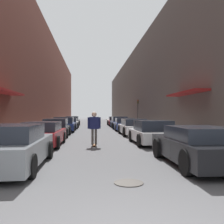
# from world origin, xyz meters

# --- Properties ---
(ground) EXTENTS (150.28, 150.28, 0.00)m
(ground) POSITION_xyz_m (0.00, 27.32, 0.00)
(ground) COLOR #515154
(curb_strip_left) EXTENTS (1.80, 68.31, 0.12)m
(curb_strip_left) POSITION_xyz_m (-4.87, 34.15, 0.06)
(curb_strip_left) COLOR gray
(curb_strip_left) RESTS_ON ground
(curb_strip_right) EXTENTS (1.80, 68.31, 0.12)m
(curb_strip_right) POSITION_xyz_m (4.87, 34.15, 0.06)
(curb_strip_right) COLOR gray
(curb_strip_right) RESTS_ON ground
(building_row_left) EXTENTS (4.90, 68.31, 12.72)m
(building_row_left) POSITION_xyz_m (-7.77, 34.15, 6.36)
(building_row_left) COLOR brown
(building_row_left) RESTS_ON ground
(building_row_right) EXTENTS (4.90, 68.31, 10.84)m
(building_row_right) POSITION_xyz_m (7.77, 34.15, 5.42)
(building_row_right) COLOR #564C47
(building_row_right) RESTS_ON ground
(parked_car_left_0) EXTENTS (1.88, 4.58, 1.31)m
(parked_car_left_0) POSITION_xyz_m (-2.81, 4.96, 0.63)
(parked_car_left_0) COLOR gray
(parked_car_left_0) RESTS_ON ground
(parked_car_left_1) EXTENTS (1.95, 4.17, 1.24)m
(parked_car_left_1) POSITION_xyz_m (-2.87, 10.09, 0.60)
(parked_car_left_1) COLOR maroon
(parked_car_left_1) RESTS_ON ground
(parked_car_left_2) EXTENTS (1.88, 3.98, 1.29)m
(parked_car_left_2) POSITION_xyz_m (-2.90, 15.25, 0.62)
(parked_car_left_2) COLOR black
(parked_car_left_2) RESTS_ON ground
(parked_car_left_3) EXTENTS (2.02, 4.44, 1.33)m
(parked_car_left_3) POSITION_xyz_m (-2.85, 20.44, 0.64)
(parked_car_left_3) COLOR navy
(parked_car_left_3) RESTS_ON ground
(parked_car_left_4) EXTENTS (2.06, 3.92, 1.16)m
(parked_car_left_4) POSITION_xyz_m (-2.81, 25.30, 0.58)
(parked_car_left_4) COLOR #B7B7BC
(parked_car_left_4) RESTS_ON ground
(parked_car_left_5) EXTENTS (1.91, 4.77, 1.31)m
(parked_car_left_5) POSITION_xyz_m (-2.83, 30.81, 0.64)
(parked_car_left_5) COLOR #232326
(parked_car_left_5) RESTS_ON ground
(parked_car_right_0) EXTENTS (1.95, 4.57, 1.23)m
(parked_car_right_0) POSITION_xyz_m (2.91, 4.86, 0.61)
(parked_car_right_0) COLOR black
(parked_car_right_0) RESTS_ON ground
(parked_car_right_1) EXTENTS (2.05, 4.16, 1.28)m
(parked_car_right_1) POSITION_xyz_m (2.86, 10.43, 0.62)
(parked_car_right_1) COLOR silver
(parked_car_right_1) RESTS_ON ground
(parked_car_right_2) EXTENTS (1.92, 4.69, 1.25)m
(parked_car_right_2) POSITION_xyz_m (2.82, 16.14, 0.61)
(parked_car_right_2) COLOR silver
(parked_car_right_2) RESTS_ON ground
(parked_car_right_3) EXTENTS (2.03, 4.23, 1.22)m
(parked_car_right_3) POSITION_xyz_m (2.88, 21.56, 0.59)
(parked_car_right_3) COLOR navy
(parked_car_right_3) RESTS_ON ground
(parked_car_right_4) EXTENTS (2.06, 3.98, 1.31)m
(parked_car_right_4) POSITION_xyz_m (2.97, 26.31, 0.63)
(parked_car_right_4) COLOR navy
(parked_car_right_4) RESTS_ON ground
(parked_car_right_5) EXTENTS (1.95, 4.54, 1.24)m
(parked_car_right_5) POSITION_xyz_m (2.94, 31.46, 0.60)
(parked_car_right_5) COLOR maroon
(parked_car_right_5) RESTS_ON ground
(skateboarder) EXTENTS (0.66, 0.78, 1.73)m
(skateboarder) POSITION_xyz_m (-0.28, 9.79, 1.07)
(skateboarder) COLOR brown
(skateboarder) RESTS_ON ground
(manhole_cover) EXTENTS (0.70, 0.70, 0.02)m
(manhole_cover) POSITION_xyz_m (0.42, 3.00, 0.01)
(manhole_cover) COLOR #332D28
(manhole_cover) RESTS_ON ground
(traffic_light) EXTENTS (0.16, 0.22, 3.24)m
(traffic_light) POSITION_xyz_m (5.37, 27.34, 2.14)
(traffic_light) COLOR #2D2D2D
(traffic_light) RESTS_ON curb_strip_right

